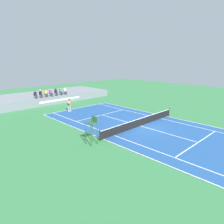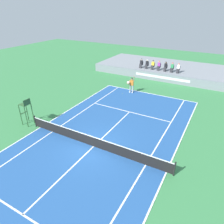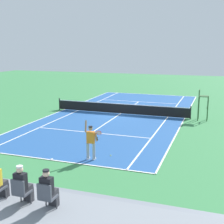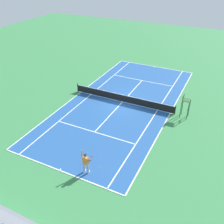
{
  "view_description": "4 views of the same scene",
  "coord_description": "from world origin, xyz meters",
  "px_view_note": "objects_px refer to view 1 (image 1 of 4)",
  "views": [
    {
      "loc": [
        -17.17,
        -12.98,
        7.19
      ],
      "look_at": [
        -0.59,
        3.91,
        1.0
      ],
      "focal_mm": 32.58,
      "sensor_mm": 36.0,
      "label": 1
    },
    {
      "loc": [
        7.23,
        -10.14,
        9.4
      ],
      "look_at": [
        -0.59,
        3.91,
        1.0
      ],
      "focal_mm": 33.08,
      "sensor_mm": 36.0,
      "label": 2
    },
    {
      "loc": [
        -8.01,
        25.21,
        5.77
      ],
      "look_at": [
        -0.59,
        3.91,
        1.0
      ],
      "focal_mm": 49.87,
      "sensor_mm": 36.0,
      "label": 3
    },
    {
      "loc": [
        -9.73,
        22.59,
        13.92
      ],
      "look_at": [
        -0.59,
        3.91,
        1.0
      ],
      "focal_mm": 40.04,
      "sensor_mm": 36.0,
      "label": 4
    }
  ],
  "objects_px": {
    "tennis_player": "(69,104)",
    "spectator_seated_6": "(65,91)",
    "spectator_seated_0": "(36,95)",
    "tennis_ball": "(68,113)",
    "spectator_seated_5": "(61,91)",
    "spectator_seated_1": "(41,94)",
    "spectator_seated_2": "(46,93)",
    "spectator_seated_4": "(56,92)",
    "umpire_chair": "(92,127)",
    "spectator_seated_3": "(51,93)"
  },
  "relations": [
    {
      "from": "spectator_seated_1",
      "to": "umpire_chair",
      "type": "distance_m",
      "value": 18.52
    },
    {
      "from": "spectator_seated_0",
      "to": "spectator_seated_5",
      "type": "height_order",
      "value": "same"
    },
    {
      "from": "spectator_seated_2",
      "to": "tennis_player",
      "type": "relative_size",
      "value": 0.61
    },
    {
      "from": "spectator_seated_1",
      "to": "tennis_ball",
      "type": "relative_size",
      "value": 18.6
    },
    {
      "from": "spectator_seated_0",
      "to": "spectator_seated_3",
      "type": "xyz_separation_m",
      "value": [
        2.65,
        0.0,
        0.0
      ]
    },
    {
      "from": "spectator_seated_0",
      "to": "tennis_player",
      "type": "height_order",
      "value": "spectator_seated_0"
    },
    {
      "from": "tennis_ball",
      "to": "spectator_seated_3",
      "type": "bearing_deg",
      "value": 77.01
    },
    {
      "from": "spectator_seated_1",
      "to": "spectator_seated_5",
      "type": "xyz_separation_m",
      "value": [
        3.64,
        0.0,
        0.0
      ]
    },
    {
      "from": "spectator_seated_2",
      "to": "tennis_ball",
      "type": "relative_size",
      "value": 18.6
    },
    {
      "from": "spectator_seated_0",
      "to": "umpire_chair",
      "type": "bearing_deg",
      "value": -100.1
    },
    {
      "from": "spectator_seated_2",
      "to": "spectator_seated_0",
      "type": "bearing_deg",
      "value": 180.0
    },
    {
      "from": "tennis_ball",
      "to": "spectator_seated_1",
      "type": "bearing_deg",
      "value": 89.93
    },
    {
      "from": "tennis_ball",
      "to": "spectator_seated_2",
      "type": "bearing_deg",
      "value": 83.34
    },
    {
      "from": "spectator_seated_1",
      "to": "tennis_player",
      "type": "xyz_separation_m",
      "value": [
        0.77,
        -6.93,
        -0.76
      ]
    },
    {
      "from": "spectator_seated_4",
      "to": "spectator_seated_3",
      "type": "bearing_deg",
      "value": 180.0
    },
    {
      "from": "tennis_player",
      "to": "spectator_seated_6",
      "type": "bearing_deg",
      "value": 61.87
    },
    {
      "from": "spectator_seated_2",
      "to": "tennis_player",
      "type": "distance_m",
      "value": 6.97
    },
    {
      "from": "spectator_seated_4",
      "to": "spectator_seated_2",
      "type": "bearing_deg",
      "value": 180.0
    },
    {
      "from": "spectator_seated_0",
      "to": "tennis_ball",
      "type": "bearing_deg",
      "value": -83.69
    },
    {
      "from": "spectator_seated_2",
      "to": "tennis_ball",
      "type": "height_order",
      "value": "spectator_seated_2"
    },
    {
      "from": "tennis_ball",
      "to": "tennis_player",
      "type": "bearing_deg",
      "value": 46.9
    },
    {
      "from": "spectator_seated_0",
      "to": "spectator_seated_2",
      "type": "distance_m",
      "value": 1.76
    },
    {
      "from": "spectator_seated_0",
      "to": "spectator_seated_4",
      "type": "relative_size",
      "value": 1.0
    },
    {
      "from": "spectator_seated_2",
      "to": "spectator_seated_5",
      "type": "relative_size",
      "value": 1.0
    },
    {
      "from": "tennis_player",
      "to": "tennis_ball",
      "type": "height_order",
      "value": "tennis_player"
    },
    {
      "from": "spectator_seated_6",
      "to": "tennis_player",
      "type": "relative_size",
      "value": 0.61
    },
    {
      "from": "spectator_seated_0",
      "to": "spectator_seated_2",
      "type": "relative_size",
      "value": 1.0
    },
    {
      "from": "spectator_seated_2",
      "to": "tennis_ball",
      "type": "xyz_separation_m",
      "value": [
        -0.91,
        -7.76,
        -1.72
      ]
    },
    {
      "from": "spectator_seated_3",
      "to": "tennis_player",
      "type": "bearing_deg",
      "value": -98.31
    },
    {
      "from": "spectator_seated_1",
      "to": "tennis_player",
      "type": "relative_size",
      "value": 0.61
    },
    {
      "from": "spectator_seated_2",
      "to": "umpire_chair",
      "type": "relative_size",
      "value": 0.52
    },
    {
      "from": "spectator_seated_0",
      "to": "spectator_seated_6",
      "type": "distance_m",
      "value": 5.34
    },
    {
      "from": "spectator_seated_3",
      "to": "spectator_seated_4",
      "type": "relative_size",
      "value": 1.0
    },
    {
      "from": "tennis_player",
      "to": "tennis_ball",
      "type": "distance_m",
      "value": 1.49
    },
    {
      "from": "spectator_seated_4",
      "to": "spectator_seated_5",
      "type": "bearing_deg",
      "value": 0.0
    },
    {
      "from": "spectator_seated_4",
      "to": "umpire_chair",
      "type": "xyz_separation_m",
      "value": [
        -6.82,
        -18.07,
        -0.2
      ]
    },
    {
      "from": "spectator_seated_5",
      "to": "spectator_seated_2",
      "type": "bearing_deg",
      "value": 180.0
    },
    {
      "from": "spectator_seated_1",
      "to": "spectator_seated_2",
      "type": "relative_size",
      "value": 1.0
    },
    {
      "from": "spectator_seated_0",
      "to": "spectator_seated_6",
      "type": "xyz_separation_m",
      "value": [
        5.34,
        0.0,
        0.0
      ]
    },
    {
      "from": "spectator_seated_4",
      "to": "spectator_seated_6",
      "type": "height_order",
      "value": "same"
    },
    {
      "from": "spectator_seated_0",
      "to": "spectator_seated_2",
      "type": "xyz_separation_m",
      "value": [
        1.76,
        0.0,
        0.0
      ]
    },
    {
      "from": "tennis_ball",
      "to": "spectator_seated_5",
      "type": "bearing_deg",
      "value": 64.81
    },
    {
      "from": "spectator_seated_0",
      "to": "tennis_ball",
      "type": "xyz_separation_m",
      "value": [
        0.86,
        -7.76,
        -1.72
      ]
    },
    {
      "from": "spectator_seated_4",
      "to": "tennis_ball",
      "type": "distance_m",
      "value": 8.41
    },
    {
      "from": "spectator_seated_3",
      "to": "tennis_player",
      "type": "xyz_separation_m",
      "value": [
        -1.01,
        -6.93,
        -0.76
      ]
    },
    {
      "from": "tennis_player",
      "to": "tennis_ball",
      "type": "xyz_separation_m",
      "value": [
        -0.78,
        -0.83,
        -0.96
      ]
    },
    {
      "from": "tennis_ball",
      "to": "umpire_chair",
      "type": "bearing_deg",
      "value": -111.57
    },
    {
      "from": "spectator_seated_2",
      "to": "tennis_ball",
      "type": "bearing_deg",
      "value": -96.66
    },
    {
      "from": "spectator_seated_2",
      "to": "umpire_chair",
      "type": "distance_m",
      "value": 18.74
    },
    {
      "from": "spectator_seated_1",
      "to": "spectator_seated_3",
      "type": "height_order",
      "value": "same"
    }
  ]
}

